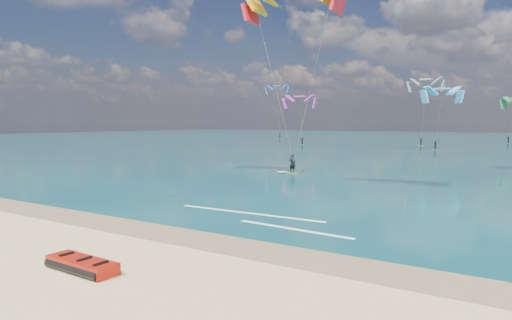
{
  "coord_description": "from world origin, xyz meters",
  "views": [
    {
      "loc": [
        11.85,
        -10.55,
        4.58
      ],
      "look_at": [
        0.01,
        8.0,
        2.72
      ],
      "focal_mm": 32.0,
      "sensor_mm": 36.0,
      "label": 1
    }
  ],
  "objects": [
    {
      "name": "distant_kites",
      "position": [
        -9.12,
        78.07,
        5.46
      ],
      "size": [
        88.39,
        35.89,
        13.75
      ],
      "color": "#59C8FF",
      "rests_on": "ground"
    },
    {
      "name": "kitesurfer_main",
      "position": [
        -5.19,
        21.46,
        7.79
      ],
      "size": [
        9.71,
        8.06,
        15.3
      ],
      "rotation": [
        0.0,
        0.0,
        -0.04
      ],
      "color": "#D0E31A",
      "rests_on": "sea"
    },
    {
      "name": "wet_sand_strip",
      "position": [
        0.0,
        3.0,
        0.0
      ],
      "size": [
        320.0,
        2.4,
        0.01
      ],
      "primitive_type": "cube",
      "color": "olive",
      "rests_on": "ground"
    },
    {
      "name": "ground",
      "position": [
        0.0,
        40.0,
        0.0
      ],
      "size": [
        320.0,
        320.0,
        0.0
      ],
      "primitive_type": "plane",
      "color": "tan",
      "rests_on": "ground"
    },
    {
      "name": "shoreline_foam",
      "position": [
        0.94,
        7.37,
        0.04
      ],
      "size": [
        10.32,
        2.39,
        0.01
      ],
      "color": "white",
      "rests_on": "ground"
    },
    {
      "name": "packed_kite_left",
      "position": [
        -0.03,
        -1.89,
        0.0
      ],
      "size": [
        2.87,
        1.29,
        0.44
      ],
      "primitive_type": null,
      "rotation": [
        0.0,
        0.0,
        -0.03
      ],
      "color": "#A81609",
      "rests_on": "ground"
    },
    {
      "name": "sea",
      "position": [
        0.0,
        104.0,
        0.02
      ],
      "size": [
        320.0,
        200.0,
        0.04
      ],
      "primitive_type": "cube",
      "color": "#0B3A3E",
      "rests_on": "ground"
    }
  ]
}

